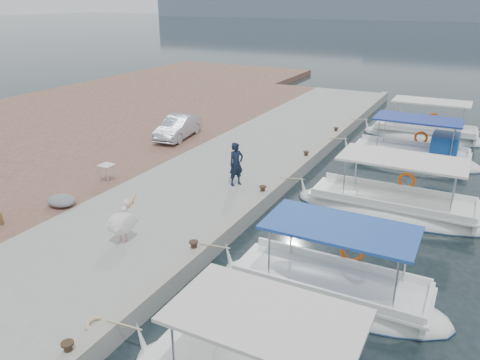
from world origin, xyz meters
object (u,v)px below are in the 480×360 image
Objects in this scene: pelican at (123,222)px; parked_car at (178,127)px; fishing_caique_b at (329,294)px; fishing_caique_c at (391,210)px; fishing_caique_e at (423,136)px; fisherman at (236,164)px; fishing_caique_d at (412,158)px.

pelican is 11.68m from parked_car.
fishing_caique_b and fishing_caique_c have the same top height.
fishing_caique_c and fishing_caique_e have the same top height.
fishing_caique_c is 6.29m from fisherman.
parked_car is at bearing 81.14° from fisherman.
fishing_caique_e is 14.26m from parked_car.
fisherman is at bearing 137.24° from fishing_caique_b.
fishing_caique_d is at bearing 63.69° from pelican.
pelican is at bearing -173.95° from fishing_caique_b.
pelican is at bearing -160.53° from fisherman.
fisherman is at bearing -114.70° from fishing_caique_e.
fishing_caique_b is 0.93× the size of fishing_caique_e.
fishing_caique_c is at bearing -23.87° from parked_car.
fisherman is at bearing -126.33° from fishing_caique_d.
fishing_caique_c is at bearing -49.35° from fisherman.
fishing_caique_c is at bearing -88.77° from fishing_caique_e.
parked_car is at bearing -164.91° from fishing_caique_d.
parked_car is (-6.06, 4.70, -0.29)m from fisherman.
fishing_caique_b is 17.71m from fishing_caique_e.
parked_car is (-11.87, -3.20, 0.91)m from fishing_caique_d.
parked_car is (-11.84, -7.88, 0.98)m from fishing_caique_e.
pelican is at bearing -72.12° from parked_car.
fishing_caique_d reaches higher than parked_car.
fishing_caique_c is at bearing -88.10° from fishing_caique_d.
fishing_caique_e is 3.88× the size of fisherman.
fishing_caique_d is at bearing -89.73° from fishing_caique_e.
fishing_caique_c is 12.61m from parked_car.
pelican is (-6.78, -13.72, 0.94)m from fishing_caique_d.
fishing_caique_b reaches higher than parked_car.
pelican is at bearing -116.31° from fishing_caique_d.
fishing_caique_d is at bearing 91.90° from fishing_caique_c.
fishing_caique_c is at bearing 45.23° from pelican.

